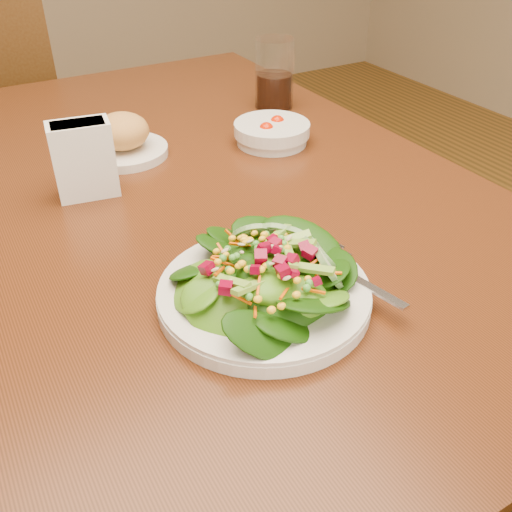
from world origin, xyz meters
The scene contains 7 objects.
ground_plane centered at (0.00, 0.00, 0.00)m, with size 5.00×5.00×0.00m, color #9F6620.
dining_table centered at (0.00, 0.00, 0.65)m, with size 0.90×1.40×0.75m.
salad_plate centered at (-0.06, -0.35, 0.78)m, with size 0.27×0.27×0.08m.
bread_plate centered at (-0.07, 0.16, 0.78)m, with size 0.16×0.16×0.08m.
tomato_bowl centered at (0.20, 0.07, 0.77)m, with size 0.15×0.15×0.05m.
drinking_glass centered at (0.31, 0.24, 0.81)m, with size 0.09×0.09×0.15m.
napkin_holder centered at (-0.17, 0.04, 0.82)m, with size 0.10×0.07×0.13m.
Camera 1 is at (-0.36, -0.84, 1.21)m, focal length 40.00 mm.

